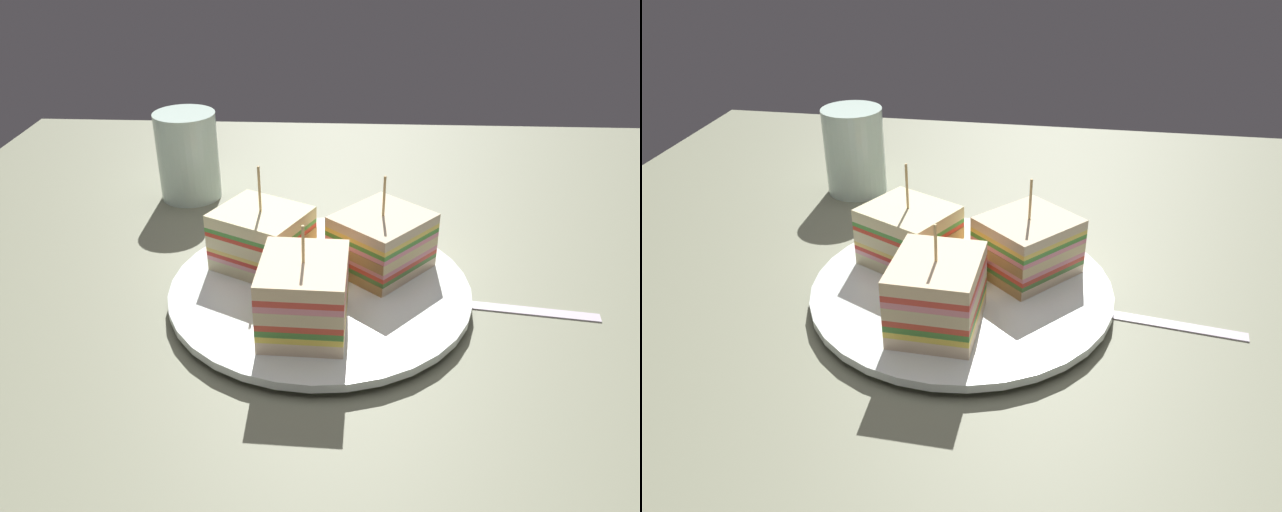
% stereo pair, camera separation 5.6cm
% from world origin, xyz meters
% --- Properties ---
extents(ground_plane, '(1.01, 0.97, 0.02)m').
position_xyz_m(ground_plane, '(0.00, 0.00, -0.01)').
color(ground_plane, gray).
extents(plate, '(0.27, 0.27, 0.01)m').
position_xyz_m(plate, '(0.00, 0.00, 0.01)').
color(plate, white).
rests_on(plate, ground_plane).
extents(sandwich_wedge_0, '(0.08, 0.07, 0.09)m').
position_xyz_m(sandwich_wedge_0, '(0.06, -0.01, 0.04)').
color(sandwich_wedge_0, beige).
rests_on(sandwich_wedge_0, plate).
extents(sandwich_wedge_1, '(0.11, 0.11, 0.09)m').
position_xyz_m(sandwich_wedge_1, '(-0.03, 0.06, 0.04)').
color(sandwich_wedge_1, beige).
rests_on(sandwich_wedge_1, plate).
extents(sandwich_wedge_2, '(0.10, 0.10, 0.10)m').
position_xyz_m(sandwich_wedge_2, '(-0.03, -0.06, 0.04)').
color(sandwich_wedge_2, beige).
rests_on(sandwich_wedge_2, plate).
extents(chip_pile, '(0.07, 0.08, 0.03)m').
position_xyz_m(chip_pile, '(-0.01, -0.01, 0.03)').
color(chip_pile, '#E9C674').
rests_on(chip_pile, plate).
extents(spoon, '(0.04, 0.16, 0.01)m').
position_xyz_m(spoon, '(0.01, 0.13, 0.00)').
color(spoon, silver).
rests_on(spoon, ground_plane).
extents(drinking_glass, '(0.07, 0.07, 0.10)m').
position_xyz_m(drinking_glass, '(-0.22, -0.17, 0.04)').
color(drinking_glass, silver).
rests_on(drinking_glass, ground_plane).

